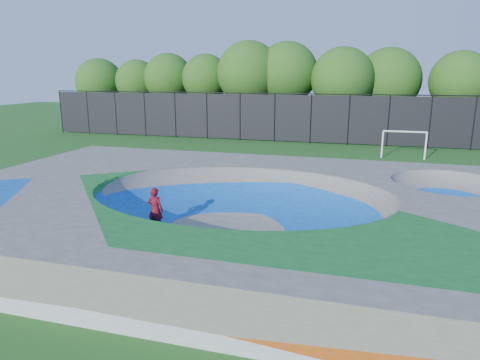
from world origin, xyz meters
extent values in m
plane|color=#1C5116|center=(0.00, 0.00, 0.00)|extent=(120.00, 120.00, 0.00)
cube|color=gray|center=(0.00, 0.00, 0.75)|extent=(22.00, 14.00, 1.50)
imported|color=red|center=(-2.87, -1.02, 0.82)|extent=(0.63, 0.44, 1.65)
cube|color=black|center=(-2.87, -1.02, 0.03)|extent=(0.80, 0.33, 0.05)
cylinder|color=white|center=(5.47, 16.04, 0.91)|extent=(0.12, 0.12, 1.82)
cylinder|color=white|center=(8.20, 16.04, 0.91)|extent=(0.12, 0.12, 1.82)
cylinder|color=white|center=(6.83, 16.04, 1.82)|extent=(2.74, 0.12, 0.12)
cylinder|color=black|center=(-24.00, 21.00, 2.00)|extent=(0.09, 0.09, 4.00)
cylinder|color=black|center=(-21.00, 21.00, 2.00)|extent=(0.09, 0.09, 4.00)
cylinder|color=black|center=(-18.00, 21.00, 2.00)|extent=(0.09, 0.09, 4.00)
cylinder|color=black|center=(-15.00, 21.00, 2.00)|extent=(0.09, 0.09, 4.00)
cylinder|color=black|center=(-12.00, 21.00, 2.00)|extent=(0.09, 0.09, 4.00)
cylinder|color=black|center=(-9.00, 21.00, 2.00)|extent=(0.09, 0.09, 4.00)
cylinder|color=black|center=(-6.00, 21.00, 2.00)|extent=(0.09, 0.09, 4.00)
cylinder|color=black|center=(-3.00, 21.00, 2.00)|extent=(0.09, 0.09, 4.00)
cylinder|color=black|center=(0.00, 21.00, 2.00)|extent=(0.09, 0.09, 4.00)
cylinder|color=black|center=(3.00, 21.00, 2.00)|extent=(0.09, 0.09, 4.00)
cylinder|color=black|center=(6.00, 21.00, 2.00)|extent=(0.09, 0.09, 4.00)
cylinder|color=black|center=(9.00, 21.00, 2.00)|extent=(0.09, 0.09, 4.00)
cylinder|color=black|center=(12.00, 21.00, 2.00)|extent=(0.09, 0.09, 4.00)
cube|color=black|center=(0.00, 21.00, 2.00)|extent=(48.00, 0.03, 3.80)
cylinder|color=black|center=(0.00, 21.00, 4.00)|extent=(48.00, 0.08, 0.08)
cylinder|color=#4C3226|center=(-23.36, 26.79, 1.38)|extent=(0.44, 0.44, 2.77)
sphere|color=#275917|center=(-23.36, 26.79, 4.66)|extent=(5.06, 5.06, 5.06)
cylinder|color=#4C3226|center=(-19.02, 27.09, 1.57)|extent=(0.44, 0.44, 3.14)
sphere|color=#275917|center=(-19.02, 27.09, 4.82)|extent=(4.46, 4.46, 4.46)
cylinder|color=#4C3226|center=(-15.36, 27.01, 1.65)|extent=(0.44, 0.44, 3.29)
sphere|color=#275917|center=(-15.36, 27.01, 5.16)|extent=(4.97, 4.97, 4.97)
cylinder|color=#4C3226|center=(-11.08, 26.40, 1.71)|extent=(0.44, 0.44, 3.41)
sphere|color=#275917|center=(-11.08, 26.40, 5.16)|extent=(4.66, 4.66, 4.66)
cylinder|color=#4C3226|center=(-6.36, 25.07, 1.73)|extent=(0.44, 0.44, 3.47)
sphere|color=#275917|center=(-6.36, 25.07, 5.65)|extent=(5.83, 5.83, 5.83)
cylinder|color=#4C3226|center=(-2.88, 25.68, 1.78)|extent=(0.44, 0.44, 3.56)
sphere|color=#275917|center=(-2.88, 25.68, 5.66)|extent=(5.61, 5.61, 5.61)
cylinder|color=#4C3226|center=(2.12, 25.03, 1.55)|extent=(0.44, 0.44, 3.09)
sphere|color=#275917|center=(2.12, 25.03, 5.15)|extent=(5.47, 5.47, 5.47)
cylinder|color=#4C3226|center=(6.05, 27.10, 1.44)|extent=(0.44, 0.44, 2.89)
sphere|color=#275917|center=(6.05, 27.10, 5.03)|extent=(5.70, 5.70, 5.70)
cylinder|color=#4C3226|center=(11.50, 25.23, 1.61)|extent=(0.44, 0.44, 3.23)
sphere|color=#275917|center=(11.50, 25.23, 5.04)|extent=(4.83, 4.83, 4.83)
camera|label=1|loc=(4.07, -14.24, 5.56)|focal=32.00mm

